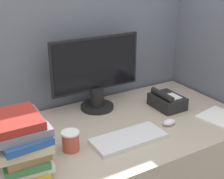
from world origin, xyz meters
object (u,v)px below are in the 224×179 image
at_px(coffee_cup, 71,141).
at_px(mouse, 169,122).
at_px(book_stack, 19,143).
at_px(keyboard, 129,138).
at_px(desk_telephone, 167,101).
at_px(monitor, 96,75).

bearing_deg(coffee_cup, mouse, -4.74).
distance_m(mouse, book_stack, 0.81).
bearing_deg(keyboard, coffee_cup, 166.97).
bearing_deg(book_stack, keyboard, -3.20).
xyz_separation_m(mouse, desk_telephone, (0.13, 0.18, 0.03)).
bearing_deg(coffee_cup, desk_telephone, 11.20).
bearing_deg(desk_telephone, book_stack, -169.49).
bearing_deg(desk_telephone, mouse, -126.32).
bearing_deg(mouse, keyboard, -176.04).
distance_m(keyboard, coffee_cup, 0.29).
relative_size(keyboard, desk_telephone, 1.84).
bearing_deg(coffee_cup, keyboard, -13.03).
relative_size(book_stack, desk_telephone, 1.47).
distance_m(book_stack, desk_telephone, 0.95).
distance_m(coffee_cup, book_stack, 0.26).
distance_m(monitor, desk_telephone, 0.46).
relative_size(keyboard, coffee_cup, 3.93).
bearing_deg(keyboard, mouse, 3.96).
xyz_separation_m(coffee_cup, book_stack, (-0.24, -0.04, 0.08)).
height_order(monitor, mouse, monitor).
relative_size(keyboard, mouse, 5.00).
bearing_deg(coffee_cup, book_stack, -171.51).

